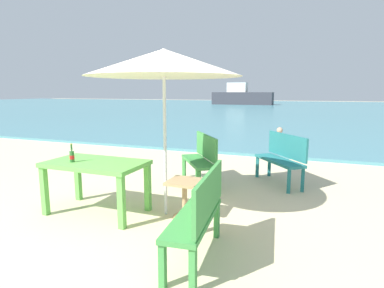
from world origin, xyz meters
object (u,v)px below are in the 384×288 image
object	(u,v)px
bench_green_left	(200,211)
bench_green_right	(202,157)
beer_bottle_amber	(72,156)
side_table_wood	(185,193)
bench_teal_center	(282,156)
boat_ferry	(242,97)
picnic_table_green	(96,169)
patio_umbrella	(164,63)
swimmer_person	(280,134)

from	to	relation	value
bench_green_left	bench_green_right	size ratio (longest dim) A/B	1.04
beer_bottle_amber	side_table_wood	bearing A→B (deg)	15.37
beer_bottle_amber	bench_green_left	distance (m)	2.20
bench_teal_center	bench_green_left	xyz separation A→B (m)	(-0.52, -3.16, 0.00)
bench_teal_center	boat_ferry	world-z (taller)	boat_ferry
side_table_wood	bench_green_left	xyz separation A→B (m)	(0.57, -0.97, 0.19)
picnic_table_green	patio_umbrella	xyz separation A→B (m)	(0.95, 0.31, 1.47)
side_table_wood	patio_umbrella	bearing A→B (deg)	174.04
bench_teal_center	swimmer_person	size ratio (longest dim) A/B	2.84
picnic_table_green	bench_teal_center	bearing A→B (deg)	46.53
bench_teal_center	patio_umbrella	bearing A→B (deg)	-122.82
picnic_table_green	bench_green_right	world-z (taller)	bench_green_right
bench_green_right	swimmer_person	xyz separation A→B (m)	(0.82, 6.01, -0.30)
patio_umbrella	bench_green_right	size ratio (longest dim) A/B	1.94
swimmer_person	boat_ferry	size ratio (longest dim) A/B	0.05
picnic_table_green	bench_green_left	distance (m)	1.96
picnic_table_green	boat_ferry	size ratio (longest dim) A/B	0.18
side_table_wood	swimmer_person	world-z (taller)	side_table_wood
bench_green_left	picnic_table_green	bearing A→B (deg)	159.34
beer_bottle_amber	bench_teal_center	world-z (taller)	beer_bottle_amber
bench_teal_center	boat_ferry	bearing A→B (deg)	103.55
bench_teal_center	bench_green_right	bearing A→B (deg)	-156.30
swimmer_person	boat_ferry	xyz separation A→B (m)	(-7.74, 29.12, 0.85)
bench_green_right	swimmer_person	size ratio (longest dim) A/B	2.89
picnic_table_green	boat_ferry	distance (m)	37.47
picnic_table_green	bench_green_right	xyz separation A→B (m)	(0.94, 1.86, -0.11)
picnic_table_green	patio_umbrella	bearing A→B (deg)	18.01
patio_umbrella	bench_teal_center	distance (m)	3.02
picnic_table_green	bench_green_right	distance (m)	2.08
patio_umbrella	boat_ferry	world-z (taller)	boat_ferry
bench_teal_center	boat_ferry	xyz separation A→B (m)	(-8.32, 34.51, 0.54)
patio_umbrella	bench_green_right	world-z (taller)	patio_umbrella
picnic_table_green	bench_teal_center	size ratio (longest dim) A/B	1.20
swimmer_person	bench_green_right	bearing A→B (deg)	-97.80
side_table_wood	bench_green_right	world-z (taller)	bench_green_right
picnic_table_green	swimmer_person	distance (m)	8.07
bench_green_right	side_table_wood	bearing A→B (deg)	-78.85
beer_bottle_amber	bench_teal_center	xyz separation A→B (m)	(2.63, 2.62, -0.31)
boat_ferry	picnic_table_green	bearing A→B (deg)	-80.82
picnic_table_green	bench_teal_center	world-z (taller)	bench_teal_center
bench_green_right	boat_ferry	world-z (taller)	boat_ferry
bench_green_left	boat_ferry	xyz separation A→B (m)	(-7.80, 37.67, 0.54)
bench_green_left	side_table_wood	bearing A→B (deg)	120.75
bench_teal_center	swimmer_person	distance (m)	5.43
beer_bottle_amber	side_table_wood	xyz separation A→B (m)	(1.54, 0.42, -0.50)
bench_teal_center	beer_bottle_amber	bearing A→B (deg)	-135.11
swimmer_person	boat_ferry	world-z (taller)	boat_ferry
beer_bottle_amber	side_table_wood	size ratio (longest dim) A/B	0.49
picnic_table_green	bench_teal_center	distance (m)	3.41
bench_teal_center	side_table_wood	bearing A→B (deg)	-116.40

